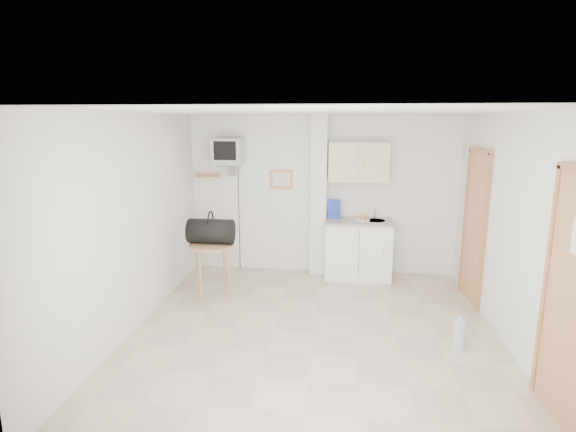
# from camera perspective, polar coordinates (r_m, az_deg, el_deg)

# --- Properties ---
(ground) EXTENTS (4.50, 4.50, 0.00)m
(ground) POSITION_cam_1_polar(r_m,az_deg,el_deg) (5.39, 3.27, -14.55)
(ground) COLOR #BBAD95
(ground) RESTS_ON ground
(room_envelope) EXTENTS (4.24, 4.54, 2.55)m
(room_envelope) POSITION_cam_1_polar(r_m,az_deg,el_deg) (4.99, 6.28, 1.87)
(room_envelope) COLOR white
(room_envelope) RESTS_ON ground
(kitchenette) EXTENTS (1.03, 0.58, 2.10)m
(kitchenette) POSITION_cam_1_polar(r_m,az_deg,el_deg) (7.02, 8.89, -1.37)
(kitchenette) COLOR white
(kitchenette) RESTS_ON ground
(crt_television) EXTENTS (0.44, 0.45, 2.15)m
(crt_television) POSITION_cam_1_polar(r_m,az_deg,el_deg) (7.06, -7.59, 8.04)
(crt_television) COLOR slate
(crt_television) RESTS_ON ground
(round_table) EXTENTS (0.63, 0.63, 0.75)m
(round_table) POSITION_cam_1_polar(r_m,az_deg,el_deg) (6.30, -9.60, -4.45)
(round_table) COLOR tan
(round_table) RESTS_ON ground
(duffel_bag) EXTENTS (0.62, 0.35, 0.46)m
(duffel_bag) POSITION_cam_1_polar(r_m,az_deg,el_deg) (6.27, -9.76, -1.89)
(duffel_bag) COLOR black
(duffel_bag) RESTS_ON round_table
(water_bottle) EXTENTS (0.13, 0.13, 0.38)m
(water_bottle) POSITION_cam_1_polar(r_m,az_deg,el_deg) (5.31, 20.92, -13.78)
(water_bottle) COLOR #A1B5D5
(water_bottle) RESTS_ON ground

